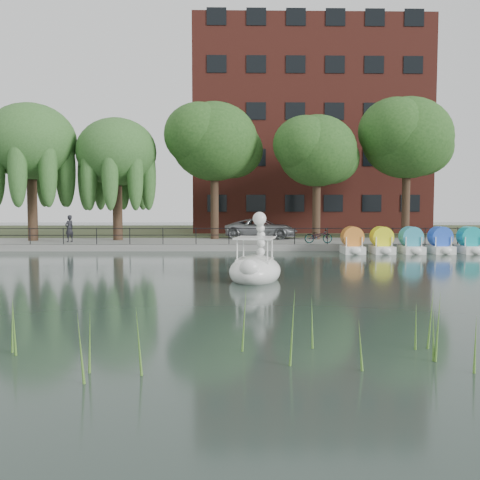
{
  "coord_description": "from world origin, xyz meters",
  "views": [
    {
      "loc": [
        0.07,
        -19.09,
        2.93
      ],
      "look_at": [
        0.5,
        4.0,
        1.3
      ],
      "focal_mm": 40.0,
      "sensor_mm": 36.0,
      "label": 1
    }
  ],
  "objects_px": {
    "minivan": "(262,227)",
    "swan_boat": "(255,265)",
    "bicycle": "(318,235)",
    "pedestrian": "(69,227)"
  },
  "relations": [
    {
      "from": "minivan",
      "to": "swan_boat",
      "type": "relative_size",
      "value": 1.72
    },
    {
      "from": "bicycle",
      "to": "pedestrian",
      "type": "bearing_deg",
      "value": 85.27
    },
    {
      "from": "minivan",
      "to": "pedestrian",
      "type": "bearing_deg",
      "value": 115.56
    },
    {
      "from": "swan_boat",
      "to": "pedestrian",
      "type": "bearing_deg",
      "value": 140.59
    },
    {
      "from": "minivan",
      "to": "swan_boat",
      "type": "distance_m",
      "value": 17.45
    },
    {
      "from": "bicycle",
      "to": "pedestrian",
      "type": "relative_size",
      "value": 0.87
    },
    {
      "from": "pedestrian",
      "to": "bicycle",
      "type": "bearing_deg",
      "value": 117.48
    },
    {
      "from": "pedestrian",
      "to": "swan_boat",
      "type": "xyz_separation_m",
      "value": [
        11.23,
        -14.23,
        -0.83
      ]
    },
    {
      "from": "minivan",
      "to": "swan_boat",
      "type": "height_order",
      "value": "swan_boat"
    },
    {
      "from": "minivan",
      "to": "swan_boat",
      "type": "xyz_separation_m",
      "value": [
        -1.26,
        -17.4,
        -0.64
      ]
    }
  ]
}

